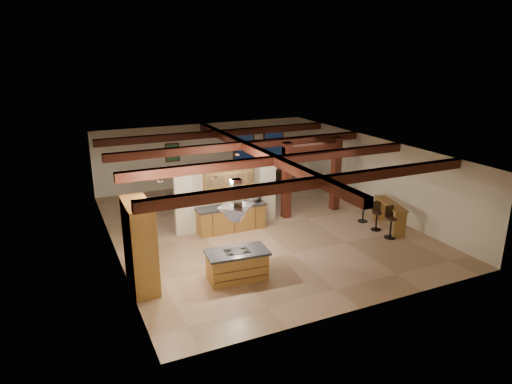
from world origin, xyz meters
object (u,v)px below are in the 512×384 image
Objects in this scene: dining_table at (247,197)px; sofa at (264,176)px; kitchen_island at (237,265)px; bar_counter at (390,211)px.

sofa is (2.05, 2.63, 0.02)m from dining_table.
kitchen_island is 6.46m from bar_counter.
kitchen_island is at bearing -100.85° from dining_table.
sofa is at bearing 59.96° from kitchen_island.
dining_table is 3.34m from sofa.
sofa reaches higher than dining_table.
dining_table is at bearing 127.50° from bar_counter.
kitchen_island is at bearing 72.42° from sofa.
sofa is 1.15× the size of bar_counter.
sofa is at bearing 67.18° from dining_table.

